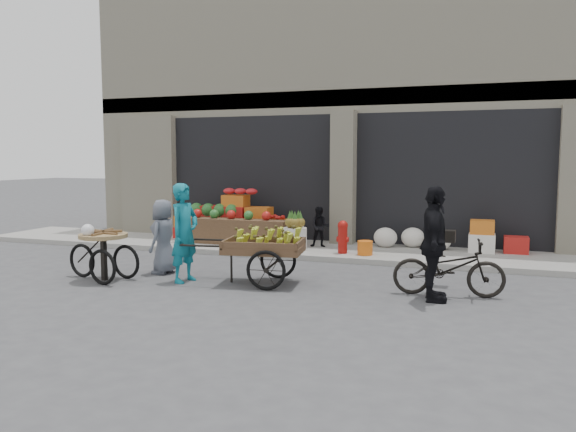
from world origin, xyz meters
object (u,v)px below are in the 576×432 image
(bicycle, at_px, (449,268))
(tricycle_cart, at_px, (103,249))
(banana_cart, at_px, (261,244))
(vendor_grey, at_px, (163,236))
(seated_person, at_px, (320,227))
(orange_bucket, at_px, (365,248))
(cyclist, at_px, (434,244))
(pineapple_bin, at_px, (295,239))
(fire_hydrant, at_px, (343,236))
(vendor_woman, at_px, (184,233))

(bicycle, bearing_deg, tricycle_cart, 91.91)
(banana_cart, relative_size, vendor_grey, 1.69)
(tricycle_cart, relative_size, vendor_grey, 1.04)
(tricycle_cart, distance_m, vendor_grey, 1.12)
(bicycle, bearing_deg, seated_person, 36.48)
(orange_bucket, bearing_deg, tricycle_cart, -139.12)
(banana_cart, bearing_deg, cyclist, -12.60)
(pineapple_bin, relative_size, tricycle_cart, 0.36)
(orange_bucket, relative_size, vendor_grey, 0.23)
(fire_hydrant, height_order, cyclist, cyclist)
(cyclist, bearing_deg, vendor_woman, 84.53)
(vendor_woman, bearing_deg, banana_cart, -68.35)
(seated_person, bearing_deg, tricycle_cart, -133.86)
(pineapple_bin, xyz_separation_m, seated_person, (0.40, 0.60, 0.21))
(orange_bucket, xyz_separation_m, cyclist, (1.66, -2.98, 0.61))
(fire_hydrant, xyz_separation_m, cyclist, (2.16, -3.03, 0.38))
(vendor_grey, height_order, bicycle, vendor_grey)
(fire_hydrant, bearing_deg, banana_cart, -104.82)
(cyclist, bearing_deg, orange_bucket, 22.59)
(fire_hydrant, relative_size, banana_cart, 0.30)
(seated_person, distance_m, vendor_woman, 4.01)
(banana_cart, height_order, vendor_grey, vendor_grey)
(orange_bucket, distance_m, tricycle_cart, 5.28)
(tricycle_cart, relative_size, bicycle, 0.85)
(seated_person, bearing_deg, orange_bucket, -40.26)
(vendor_grey, bearing_deg, banana_cart, 82.75)
(vendor_woman, bearing_deg, bicycle, -74.70)
(fire_hydrant, relative_size, seated_person, 0.76)
(bicycle, bearing_deg, pineapple_bin, 45.71)
(orange_bucket, xyz_separation_m, vendor_woman, (-2.57, -3.06, 0.60))
(seated_person, relative_size, vendor_woman, 0.54)
(fire_hydrant, bearing_deg, vendor_grey, -137.21)
(seated_person, height_order, bicycle, seated_person)
(tricycle_cart, bearing_deg, seated_person, 64.79)
(cyclist, bearing_deg, vendor_grey, 78.58)
(pineapple_bin, relative_size, vendor_grey, 0.37)
(banana_cart, xyz_separation_m, bicycle, (3.10, 0.19, -0.24))
(banana_cart, xyz_separation_m, vendor_woman, (-1.32, -0.29, 0.18))
(fire_hydrant, relative_size, orange_bucket, 2.22)
(vendor_woman, relative_size, cyclist, 0.99)
(orange_bucket, distance_m, vendor_grey, 4.21)
(vendor_grey, relative_size, cyclist, 0.80)
(banana_cart, bearing_deg, fire_hydrant, 66.80)
(fire_hydrant, relative_size, bicycle, 0.41)
(vendor_woman, relative_size, bicycle, 1.01)
(orange_bucket, relative_size, tricycle_cart, 0.22)
(tricycle_cart, bearing_deg, orange_bucket, 49.53)
(pineapple_bin, bearing_deg, vendor_woman, -107.03)
(seated_person, xyz_separation_m, tricycle_cart, (-2.78, -4.15, -0.02))
(fire_hydrant, distance_m, orange_bucket, 0.55)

